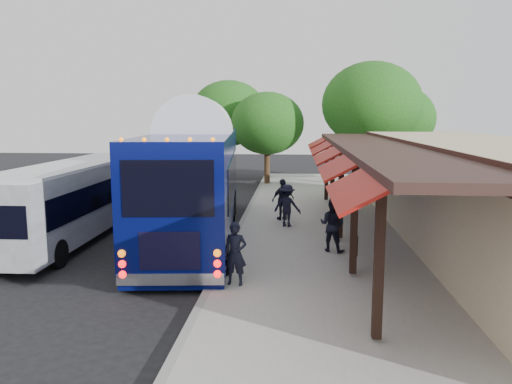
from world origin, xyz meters
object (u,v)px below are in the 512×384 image
(ped_c, at_px, (283,199))
(sign_board, at_px, (356,246))
(coach_bus, at_px, (195,177))
(ped_a, at_px, (235,254))
(ped_b, at_px, (332,224))
(city_bus, at_px, (75,197))
(ped_d, at_px, (287,206))

(ped_c, height_order, sign_board, ped_c)
(coach_bus, bearing_deg, ped_a, -74.90)
(sign_board, bearing_deg, coach_bus, 139.27)
(coach_bus, relative_size, ped_b, 7.49)
(city_bus, bearing_deg, ped_b, -10.39)
(sign_board, bearing_deg, ped_a, -157.88)
(coach_bus, bearing_deg, sign_board, -44.25)
(ped_a, bearing_deg, city_bus, 148.93)
(coach_bus, distance_m, ped_d, 3.77)
(ped_d, bearing_deg, city_bus, 31.29)
(ped_c, relative_size, sign_board, 1.65)
(ped_a, distance_m, sign_board, 3.50)
(coach_bus, xyz_separation_m, city_bus, (-4.30, -0.69, -0.68))
(ped_a, height_order, ped_b, ped_b)
(city_bus, height_order, ped_d, city_bus)
(ped_b, bearing_deg, sign_board, 129.00)
(coach_bus, height_order, ped_d, coach_bus)
(ped_b, relative_size, sign_board, 1.68)
(coach_bus, distance_m, sign_board, 6.99)
(city_bus, distance_m, ped_d, 7.91)
(ped_a, bearing_deg, coach_bus, 117.51)
(ped_b, height_order, ped_d, ped_b)
(city_bus, height_order, ped_a, city_bus)
(ped_b, bearing_deg, ped_d, -42.07)
(ped_a, relative_size, ped_c, 0.95)
(city_bus, xyz_separation_m, ped_c, (7.47, 3.14, -0.51))
(coach_bus, height_order, sign_board, coach_bus)
(city_bus, bearing_deg, coach_bus, 8.68)
(ped_a, relative_size, ped_b, 0.94)
(ped_a, distance_m, ped_d, 7.03)
(city_bus, xyz_separation_m, ped_d, (7.66, 1.89, -0.54))
(ped_b, distance_m, sign_board, 2.06)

